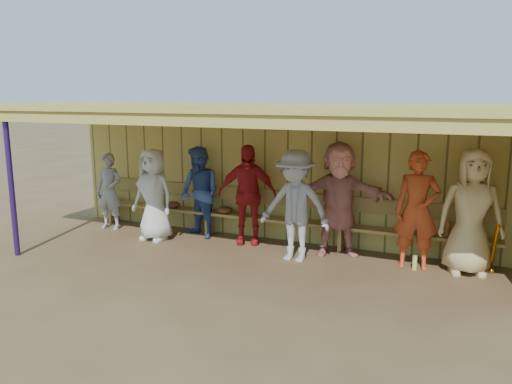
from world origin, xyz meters
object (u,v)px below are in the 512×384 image
at_px(player_d, 247,194).
at_px(player_f, 338,199).
at_px(player_b, 153,195).
at_px(player_e, 295,206).
at_px(player_a, 109,191).
at_px(player_g, 417,210).
at_px(player_c, 200,192).
at_px(player_h, 471,212).
at_px(bench, 273,213).

bearing_deg(player_d, player_f, -17.94).
bearing_deg(player_b, player_e, 2.30).
distance_m(player_a, player_g, 5.85).
distance_m(player_d, player_g, 2.93).
distance_m(player_c, player_d, 0.97).
bearing_deg(player_f, player_a, 162.24).
relative_size(player_h, bench, 0.25).
xyz_separation_m(player_c, player_h, (4.65, -0.10, 0.09)).
relative_size(player_g, bench, 0.24).
height_order(player_a, bench, player_a).
bearing_deg(player_h, player_d, 164.50).
bearing_deg(player_e, player_c, 167.73).
bearing_deg(player_b, player_f, 12.36).
xyz_separation_m(player_c, bench, (1.35, 0.31, -0.33)).
height_order(player_c, player_f, player_f).
xyz_separation_m(player_h, bench, (-3.30, 0.40, -0.42)).
height_order(player_c, player_e, player_e).
relative_size(player_a, player_f, 0.80).
xyz_separation_m(player_e, player_f, (0.55, 0.57, 0.05)).
bearing_deg(bench, player_g, -10.42).
relative_size(player_c, player_h, 0.91).
bearing_deg(player_c, bench, 33.11).
bearing_deg(player_f, player_b, 168.29).
height_order(player_c, player_h, player_h).
xyz_separation_m(player_b, player_h, (5.33, 0.41, 0.10)).
height_order(player_b, player_f, player_f).
relative_size(player_a, player_g, 0.84).
bearing_deg(player_e, player_d, 155.86).
relative_size(player_a, player_c, 0.89).
bearing_deg(player_c, player_h, 19.19).
height_order(player_f, bench, player_f).
bearing_deg(player_d, player_c, 162.06).
bearing_deg(player_b, player_c, 40.51).
bearing_deg(player_e, bench, 132.96).
height_order(player_e, player_f, player_f).
relative_size(player_f, bench, 0.25).
bearing_deg(bench, player_b, -158.13).
relative_size(player_b, player_f, 0.89).
bearing_deg(player_a, player_b, -20.73).
bearing_deg(player_h, player_b, 170.44).
height_order(player_a, player_h, player_h).
height_order(player_b, player_e, player_e).
bearing_deg(player_h, player_f, 163.27).
height_order(player_e, bench, player_e).
bearing_deg(player_h, player_e, 176.53).
xyz_separation_m(player_c, player_e, (2.08, -0.57, 0.04)).
bearing_deg(player_d, player_b, 179.22).
xyz_separation_m(player_d, player_h, (3.68, -0.10, 0.05)).
distance_m(player_a, player_h, 6.60).
relative_size(player_d, player_g, 0.98).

